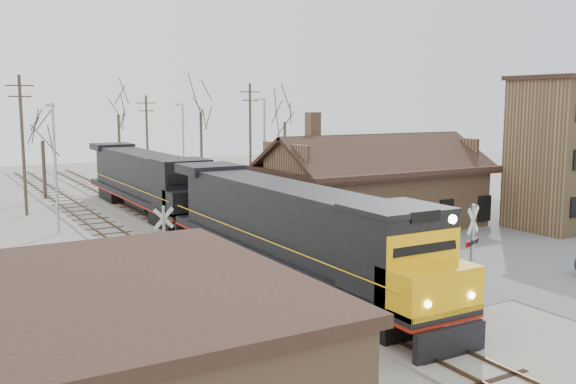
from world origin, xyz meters
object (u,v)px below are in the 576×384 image
at_px(depot, 373,192).
at_px(locomotive_lead, 294,232).
at_px(signal_tower, 562,155).
at_px(locomotive_trailing, 147,181).

height_order(depot, locomotive_lead, depot).
xyz_separation_m(signal_tower, locomotive_lead, (-22.39, -2.65, -2.51)).
bearing_deg(locomotive_lead, locomotive_trailing, 90.00).
relative_size(signal_tower, locomotive_lead, 0.47).
bearing_deg(depot, locomotive_lead, -141.16).
bearing_deg(depot, locomotive_trailing, 133.59).
height_order(locomotive_lead, locomotive_trailing, locomotive_lead).
relative_size(locomotive_lead, locomotive_trailing, 1.00).
bearing_deg(locomotive_trailing, signal_tower, -41.20).
distance_m(depot, locomotive_lead, 15.39).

